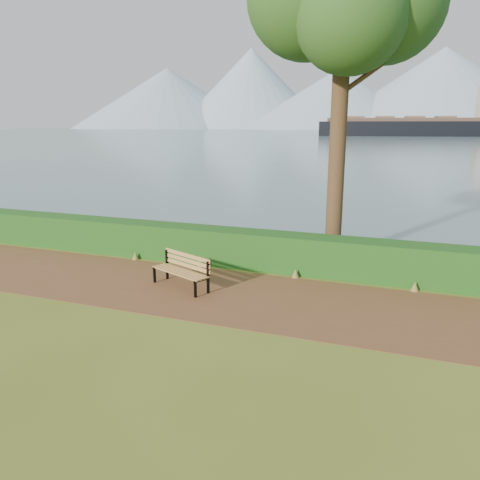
% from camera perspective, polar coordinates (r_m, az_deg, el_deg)
% --- Properties ---
extents(ground, '(140.00, 140.00, 0.00)m').
position_cam_1_polar(ground, '(10.87, -4.13, -6.90)').
color(ground, '#535F1B').
rests_on(ground, ground).
extents(path, '(40.00, 3.40, 0.01)m').
position_cam_1_polar(path, '(11.13, -3.49, -6.37)').
color(path, brown).
rests_on(path, ground).
extents(hedge, '(32.00, 0.85, 1.00)m').
position_cam_1_polar(hedge, '(13.02, 0.55, -1.03)').
color(hedge, '#134012').
rests_on(hedge, ground).
extents(water, '(700.00, 510.00, 0.00)m').
position_cam_1_polar(water, '(269.30, 19.87, 12.30)').
color(water, slate).
rests_on(water, ground).
extents(mountains, '(585.00, 190.00, 70.00)m').
position_cam_1_polar(mountains, '(416.19, 19.24, 16.47)').
color(mountains, '#8399AE').
rests_on(mountains, ground).
extents(bench, '(1.69, 1.07, 0.82)m').
position_cam_1_polar(bench, '(11.40, -6.98, -3.47)').
color(bench, black).
rests_on(bench, ground).
extents(cargo_ship, '(67.87, 20.90, 20.35)m').
position_cam_1_polar(cargo_ship, '(171.70, 22.02, 12.67)').
color(cargo_ship, black).
rests_on(cargo_ship, ground).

